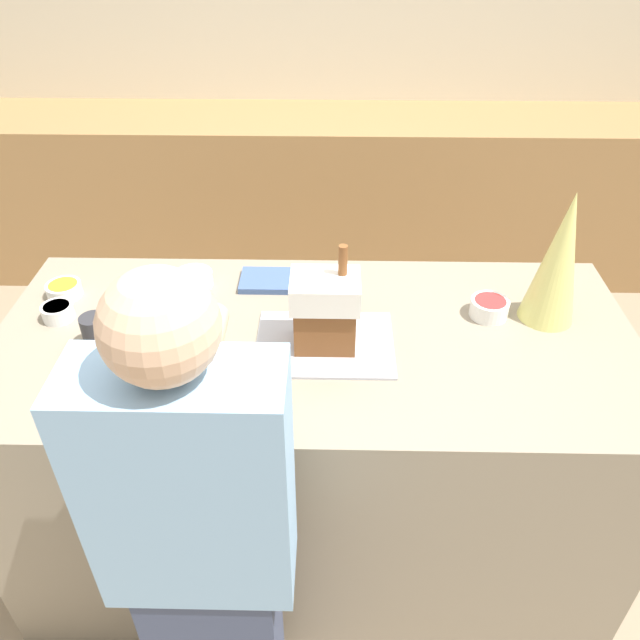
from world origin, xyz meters
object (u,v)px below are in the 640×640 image
object	(u,v)px
decorative_tree	(560,258)
candy_bowl_far_right	(194,278)
candy_bowl_front_corner	(489,307)
mug	(95,331)
candy_bowl_center_rear	(58,311)
person	(204,557)
baking_tray	(325,344)
gingerbread_house	(325,309)
candy_bowl_near_tray_right	(64,289)
cookbook	(274,280)

from	to	relation	value
decorative_tree	candy_bowl_far_right	bearing A→B (deg)	172.09
candy_bowl_front_corner	mug	size ratio (longest dim) A/B	1.24
decorative_tree	candy_bowl_center_rear	world-z (taller)	decorative_tree
candy_bowl_center_rear	person	size ratio (longest dim) A/B	0.06
baking_tray	mug	bearing A→B (deg)	-179.23
gingerbread_house	mug	distance (m)	0.65
gingerbread_house	candy_bowl_front_corner	distance (m)	0.52
baking_tray	decorative_tree	xyz separation A→B (m)	(0.66, 0.15, 0.20)
decorative_tree	candy_bowl_far_right	xyz separation A→B (m)	(-1.08, 0.15, -0.18)
baking_tray	candy_bowl_near_tray_right	size ratio (longest dim) A/B	3.59
gingerbread_house	candy_bowl_near_tray_right	world-z (taller)	gingerbread_house
candy_bowl_near_tray_right	candy_bowl_front_corner	size ratio (longest dim) A/B	0.95
cookbook	person	size ratio (longest dim) A/B	0.14
candy_bowl_near_tray_right	cookbook	bearing A→B (deg)	7.49
candy_bowl_center_rear	cookbook	bearing A→B (deg)	18.25
candy_bowl_center_rear	mug	distance (m)	0.20
candy_bowl_front_corner	person	xyz separation A→B (m)	(-0.75, -0.73, -0.17)
gingerbread_house	decorative_tree	bearing A→B (deg)	12.73
gingerbread_house	baking_tray	bearing A→B (deg)	-153.47
candy_bowl_near_tray_right	candy_bowl_far_right	bearing A→B (deg)	9.85
mug	candy_bowl_near_tray_right	bearing A→B (deg)	126.70
candy_bowl_front_corner	decorative_tree	bearing A→B (deg)	-0.89
decorative_tree	candy_bowl_center_rear	xyz separation A→B (m)	(-1.45, -0.04, -0.18)
baking_tray	person	bearing A→B (deg)	-113.99
candy_bowl_near_tray_right	mug	xyz separation A→B (m)	(0.18, -0.24, 0.02)
candy_bowl_center_rear	cookbook	distance (m)	0.66
cookbook	person	bearing A→B (deg)	-95.80
candy_bowl_front_corner	cookbook	world-z (taller)	candy_bowl_front_corner
gingerbread_house	person	xyz separation A→B (m)	(-0.26, -0.58, -0.26)
gingerbread_house	person	bearing A→B (deg)	-114.02
baking_tray	candy_bowl_near_tray_right	world-z (taller)	candy_bowl_near_tray_right
baking_tray	candy_bowl_far_right	bearing A→B (deg)	144.87
baking_tray	decorative_tree	bearing A→B (deg)	12.74
cookbook	candy_bowl_front_corner	bearing A→B (deg)	-14.13
baking_tray	cookbook	world-z (taller)	cookbook
gingerbread_house	candy_bowl_center_rear	bearing A→B (deg)	172.17
candy_bowl_center_rear	cookbook	xyz separation A→B (m)	(0.63, 0.21, -0.02)
gingerbread_house	person	distance (m)	0.69
decorative_tree	candy_bowl_far_right	world-z (taller)	decorative_tree
candy_bowl_near_tray_right	person	bearing A→B (deg)	-55.38
baking_tray	gingerbread_house	xyz separation A→B (m)	(0.00, 0.00, 0.12)
gingerbread_house	cookbook	distance (m)	0.38
candy_bowl_near_tray_right	person	xyz separation A→B (m)	(0.56, -0.81, -0.17)
baking_tray	candy_bowl_front_corner	size ratio (longest dim) A/B	3.40
mug	gingerbread_house	bearing A→B (deg)	0.79
mug	person	bearing A→B (deg)	-56.28
decorative_tree	candy_bowl_near_tray_right	world-z (taller)	decorative_tree
candy_bowl_front_corner	cookbook	distance (m)	0.68
candy_bowl_center_rear	person	bearing A→B (deg)	-52.20
decorative_tree	candy_bowl_front_corner	size ratio (longest dim) A/B	3.56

